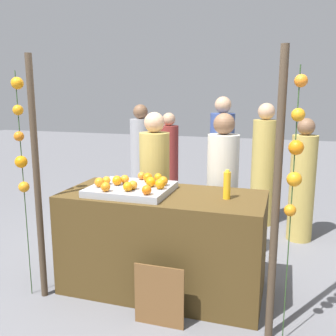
% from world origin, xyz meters
% --- Properties ---
extents(ground_plane, '(24.00, 24.00, 0.00)m').
position_xyz_m(ground_plane, '(0.00, 0.00, 0.00)').
color(ground_plane, slate).
extents(stall_counter, '(1.77, 0.80, 0.90)m').
position_xyz_m(stall_counter, '(0.00, 0.00, 0.45)').
color(stall_counter, '#4C3819').
rests_on(stall_counter, ground_plane).
extents(orange_tray, '(0.69, 0.61, 0.06)m').
position_xyz_m(orange_tray, '(-0.28, -0.05, 0.93)').
color(orange_tray, '#9EA0A5').
rests_on(orange_tray, stall_counter).
extents(orange_0, '(0.09, 0.09, 0.09)m').
position_xyz_m(orange_0, '(-0.41, -0.06, 1.01)').
color(orange_0, orange).
rests_on(orange_0, orange_tray).
extents(orange_1, '(0.08, 0.08, 0.08)m').
position_xyz_m(orange_1, '(-0.23, -0.23, 1.00)').
color(orange_1, orange).
rests_on(orange_1, orange_tray).
extents(orange_2, '(0.08, 0.08, 0.08)m').
position_xyz_m(orange_2, '(-0.37, 0.02, 1.00)').
color(orange_2, orange).
rests_on(orange_2, orange_tray).
extents(orange_3, '(0.08, 0.08, 0.08)m').
position_xyz_m(orange_3, '(-0.01, 0.05, 1.00)').
color(orange_3, orange).
rests_on(orange_3, orange_tray).
extents(orange_4, '(0.07, 0.07, 0.07)m').
position_xyz_m(orange_4, '(-0.11, 0.20, 1.00)').
color(orange_4, orange).
rests_on(orange_4, orange_tray).
extents(orange_5, '(0.08, 0.08, 0.08)m').
position_xyz_m(orange_5, '(-0.53, -0.17, 1.00)').
color(orange_5, orange).
rests_on(orange_5, orange_tray).
extents(orange_6, '(0.09, 0.09, 0.09)m').
position_xyz_m(orange_6, '(-0.19, 0.13, 1.01)').
color(orange_6, orange).
rests_on(orange_6, orange_tray).
extents(orange_7, '(0.07, 0.07, 0.07)m').
position_xyz_m(orange_7, '(-0.28, 0.21, 1.00)').
color(orange_7, orange).
rests_on(orange_7, orange_tray).
extents(orange_8, '(0.08, 0.08, 0.08)m').
position_xyz_m(orange_8, '(-0.04, -0.29, 1.00)').
color(orange_8, orange).
rests_on(orange_8, orange_tray).
extents(orange_9, '(0.09, 0.09, 0.09)m').
position_xyz_m(orange_9, '(-0.10, -0.03, 1.01)').
color(orange_9, orange).
rests_on(orange_9, orange_tray).
extents(orange_10, '(0.07, 0.07, 0.07)m').
position_xyz_m(orange_10, '(-0.51, -0.06, 1.00)').
color(orange_10, orange).
rests_on(orange_10, orange_tray).
extents(orange_11, '(0.08, 0.08, 0.08)m').
position_xyz_m(orange_11, '(-0.22, -0.16, 1.00)').
color(orange_11, orange).
rests_on(orange_11, orange_tray).
extents(orange_12, '(0.09, 0.09, 0.09)m').
position_xyz_m(orange_12, '(-0.00, -0.08, 1.01)').
color(orange_12, orange).
rests_on(orange_12, orange_tray).
extents(orange_13, '(0.08, 0.08, 0.08)m').
position_xyz_m(orange_13, '(-0.41, -0.29, 1.00)').
color(orange_13, orange).
rests_on(orange_13, orange_tray).
extents(juice_bottle, '(0.06, 0.06, 0.25)m').
position_xyz_m(juice_bottle, '(0.56, -0.00, 1.02)').
color(juice_bottle, '#F0AC1B').
rests_on(juice_bottle, stall_counter).
extents(chalkboard_sign, '(0.40, 0.03, 0.51)m').
position_xyz_m(chalkboard_sign, '(0.15, -0.55, 0.24)').
color(chalkboard_sign, brown).
rests_on(chalkboard_sign, ground_plane).
extents(vendor_left, '(0.32, 0.32, 1.58)m').
position_xyz_m(vendor_left, '(-0.30, 0.64, 0.73)').
color(vendor_left, tan).
rests_on(vendor_left, ground_plane).
extents(vendor_right, '(0.32, 0.32, 1.58)m').
position_xyz_m(vendor_right, '(0.42, 0.67, 0.73)').
color(vendor_right, beige).
rests_on(vendor_right, ground_plane).
extents(crowd_person_0, '(0.34, 0.34, 1.72)m').
position_xyz_m(crowd_person_0, '(0.13, 2.28, 0.80)').
color(crowd_person_0, '#384C8C').
rests_on(crowd_person_0, ground_plane).
extents(crowd_person_1, '(0.30, 0.30, 1.48)m').
position_xyz_m(crowd_person_1, '(1.22, 1.63, 0.69)').
color(crowd_person_1, tan).
rests_on(crowd_person_1, ground_plane).
extents(crowd_person_2, '(0.33, 0.33, 1.64)m').
position_xyz_m(crowd_person_2, '(0.74, 2.09, 0.76)').
color(crowd_person_2, tan).
rests_on(crowd_person_2, ground_plane).
extents(crowd_person_3, '(0.32, 0.32, 1.60)m').
position_xyz_m(crowd_person_3, '(-1.07, 2.20, 0.75)').
color(crowd_person_3, '#99999E').
rests_on(crowd_person_3, ground_plane).
extents(crowd_person_4, '(0.30, 0.30, 1.47)m').
position_xyz_m(crowd_person_4, '(-0.72, 2.48, 0.69)').
color(crowd_person_4, maroon).
rests_on(crowd_person_4, ground_plane).
extents(canopy_post_left, '(0.06, 0.06, 2.08)m').
position_xyz_m(canopy_post_left, '(-0.97, -0.44, 1.04)').
color(canopy_post_left, '#473828').
rests_on(canopy_post_left, ground_plane).
extents(canopy_post_right, '(0.06, 0.06, 2.08)m').
position_xyz_m(canopy_post_right, '(0.97, -0.44, 1.04)').
color(canopy_post_right, '#473828').
rests_on(canopy_post_right, ground_plane).
extents(garland_strand_left, '(0.11, 0.12, 1.95)m').
position_xyz_m(garland_strand_left, '(-1.09, -0.45, 1.40)').
color(garland_strand_left, '#2D4C23').
rests_on(garland_strand_left, ground_plane).
extents(garland_strand_right, '(0.11, 0.11, 1.95)m').
position_xyz_m(garland_strand_right, '(1.07, -0.45, 1.39)').
color(garland_strand_right, '#2D4C23').
rests_on(garland_strand_right, ground_plane).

